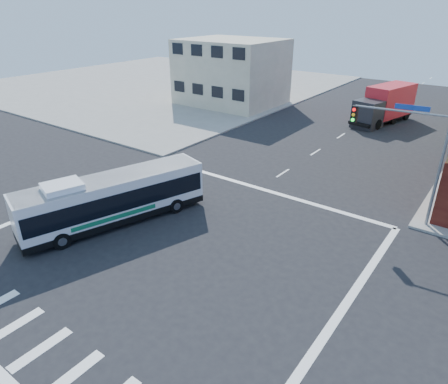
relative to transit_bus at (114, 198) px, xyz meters
The scene contains 6 objects.
ground 4.72m from the transit_bus, ahead, with size 120.00×120.00×0.00m, color black.
sidewalk_nw 46.29m from the transit_bus, 131.35° to the left, with size 50.00×50.00×0.15m, color gray.
building_west 32.35m from the transit_bus, 112.96° to the left, with size 12.06×10.06×8.00m.
signal_mast_ne 17.35m from the transit_bus, 37.44° to the left, with size 7.91×1.13×8.07m.
transit_bus is the anchor object (origin of this frame).
box_truck 32.74m from the transit_bus, 79.09° to the left, with size 4.57×9.18×3.97m.
Camera 1 is at (13.31, -12.88, 12.01)m, focal length 32.00 mm.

